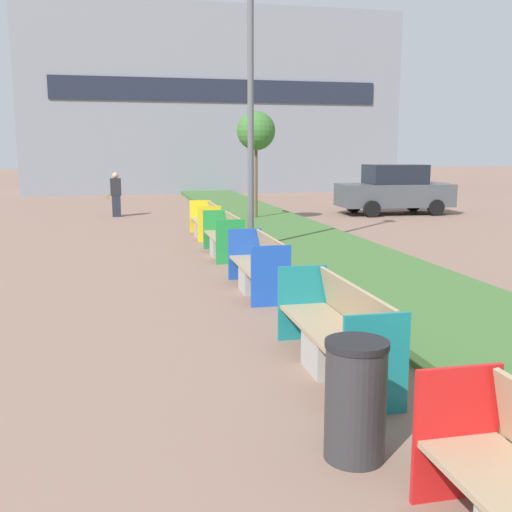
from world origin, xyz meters
TOP-DOWN VIEW (x-y plane):
  - planter_grass_strip at (3.20, 12.00)m, footprint 2.80×120.00m
  - building_backdrop at (4.00, 37.81)m, footprint 21.34×7.02m
  - bench_teal_frame at (0.94, 6.71)m, footprint 0.65×2.31m
  - bench_blue_frame at (0.94, 10.51)m, footprint 0.65×2.07m
  - bench_green_frame at (0.94, 14.12)m, footprint 0.65×2.11m
  - bench_yellow_frame at (0.94, 17.27)m, footprint 0.65×1.95m
  - litter_bin at (0.45, 4.91)m, footprint 0.49×0.49m
  - street_lamp_post at (1.55, 14.11)m, footprint 0.24×0.44m
  - sapling_tree_far at (3.01, 20.25)m, footprint 1.25×1.25m
  - pedestrian_walking at (-1.56, 23.15)m, footprint 0.53×0.24m
  - parked_car_distant at (8.70, 21.89)m, footprint 4.27×2.00m

SIDE VIEW (x-z plane):
  - planter_grass_strip at x=3.20m, z-range 0.00..0.18m
  - bench_yellow_frame at x=0.94m, z-range -0.11..0.83m
  - bench_blue_frame at x=0.94m, z-range -0.10..0.84m
  - bench_green_frame at x=0.94m, z-range -0.10..0.84m
  - bench_teal_frame at x=0.94m, z-range -0.10..0.84m
  - litter_bin at x=0.45m, z-range 0.00..0.94m
  - pedestrian_walking at x=-1.56m, z-range 0.01..1.61m
  - parked_car_distant at x=8.70m, z-range -0.02..1.84m
  - sapling_tree_far at x=3.01m, z-range 1.16..4.79m
  - street_lamp_post at x=1.55m, z-range 0.39..8.32m
  - building_backdrop at x=4.00m, z-range 0.00..10.26m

